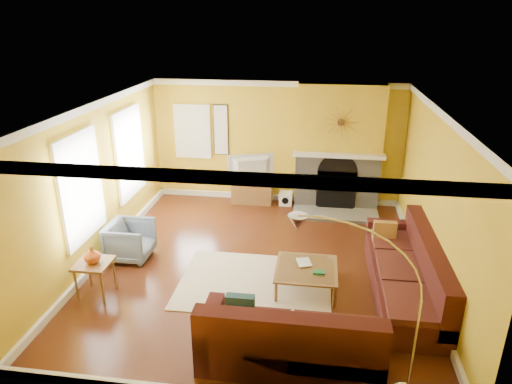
# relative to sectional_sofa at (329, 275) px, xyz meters

# --- Properties ---
(floor) EXTENTS (5.50, 6.00, 0.02)m
(floor) POSITION_rel_sectional_sofa_xyz_m (-1.17, 0.91, -0.46)
(floor) COLOR #602B14
(floor) RESTS_ON ground
(ceiling) EXTENTS (5.50, 6.00, 0.02)m
(ceiling) POSITION_rel_sectional_sofa_xyz_m (-1.17, 0.91, 2.26)
(ceiling) COLOR white
(ceiling) RESTS_ON ground
(wall_back) EXTENTS (5.50, 0.02, 2.70)m
(wall_back) POSITION_rel_sectional_sofa_xyz_m (-1.17, 3.92, 0.90)
(wall_back) COLOR gold
(wall_back) RESTS_ON ground
(wall_front) EXTENTS (5.50, 0.02, 2.70)m
(wall_front) POSITION_rel_sectional_sofa_xyz_m (-1.17, -2.10, 0.90)
(wall_front) COLOR gold
(wall_front) RESTS_ON ground
(wall_left) EXTENTS (0.02, 6.00, 2.70)m
(wall_left) POSITION_rel_sectional_sofa_xyz_m (-3.93, 0.91, 0.90)
(wall_left) COLOR gold
(wall_left) RESTS_ON ground
(wall_right) EXTENTS (0.02, 6.00, 2.70)m
(wall_right) POSITION_rel_sectional_sofa_xyz_m (1.59, 0.91, 0.90)
(wall_right) COLOR gold
(wall_right) RESTS_ON ground
(baseboard) EXTENTS (5.50, 6.00, 0.12)m
(baseboard) POSITION_rel_sectional_sofa_xyz_m (-1.17, 0.91, -0.39)
(baseboard) COLOR white
(baseboard) RESTS_ON floor
(crown_molding) EXTENTS (5.50, 6.00, 0.12)m
(crown_molding) POSITION_rel_sectional_sofa_xyz_m (-1.17, 0.91, 2.19)
(crown_molding) COLOR white
(crown_molding) RESTS_ON ceiling
(window_left_near) EXTENTS (0.06, 1.22, 1.72)m
(window_left_near) POSITION_rel_sectional_sofa_xyz_m (-3.89, 2.21, 1.05)
(window_left_near) COLOR white
(window_left_near) RESTS_ON wall_left
(window_left_far) EXTENTS (0.06, 1.22, 1.72)m
(window_left_far) POSITION_rel_sectional_sofa_xyz_m (-3.89, 0.31, 1.05)
(window_left_far) COLOR white
(window_left_far) RESTS_ON wall_left
(window_back) EXTENTS (0.82, 0.06, 1.22)m
(window_back) POSITION_rel_sectional_sofa_xyz_m (-3.07, 3.87, 1.10)
(window_back) COLOR white
(window_back) RESTS_ON wall_back
(wall_art) EXTENTS (0.34, 0.04, 1.14)m
(wall_art) POSITION_rel_sectional_sofa_xyz_m (-2.42, 3.88, 1.15)
(wall_art) COLOR white
(wall_art) RESTS_ON wall_back
(fireplace) EXTENTS (1.80, 0.40, 2.70)m
(fireplace) POSITION_rel_sectional_sofa_xyz_m (0.18, 3.71, 0.90)
(fireplace) COLOR gray
(fireplace) RESTS_ON floor
(mantel) EXTENTS (1.92, 0.22, 0.08)m
(mantel) POSITION_rel_sectional_sofa_xyz_m (0.18, 3.47, 0.80)
(mantel) COLOR white
(mantel) RESTS_ON fireplace
(hearth) EXTENTS (1.80, 0.70, 0.06)m
(hearth) POSITION_rel_sectional_sofa_xyz_m (0.18, 3.16, -0.42)
(hearth) COLOR gray
(hearth) RESTS_ON floor
(sunburst) EXTENTS (0.70, 0.04, 0.70)m
(sunburst) POSITION_rel_sectional_sofa_xyz_m (0.18, 3.48, 1.50)
(sunburst) COLOR olive
(sunburst) RESTS_ON fireplace
(rug) EXTENTS (2.40, 1.80, 0.02)m
(rug) POSITION_rel_sectional_sofa_xyz_m (-1.15, 0.33, -0.44)
(rug) COLOR beige
(rug) RESTS_ON floor
(sectional_sofa) EXTENTS (3.15, 3.59, 0.90)m
(sectional_sofa) POSITION_rel_sectional_sofa_xyz_m (0.00, 0.00, 0.00)
(sectional_sofa) COLOR #471916
(sectional_sofa) RESTS_ON floor
(coffee_table) EXTENTS (0.95, 0.95, 0.37)m
(coffee_table) POSITION_rel_sectional_sofa_xyz_m (-0.34, 0.30, -0.26)
(coffee_table) COLOR white
(coffee_table) RESTS_ON floor
(media_console) EXTENTS (0.90, 0.40, 0.49)m
(media_console) POSITION_rel_sectional_sofa_xyz_m (-1.69, 3.65, -0.20)
(media_console) COLOR olive
(media_console) RESTS_ON floor
(tv) EXTENTS (1.05, 0.50, 0.61)m
(tv) POSITION_rel_sectional_sofa_xyz_m (-1.69, 3.65, 0.35)
(tv) COLOR black
(tv) RESTS_ON media_console
(subwoofer) EXTENTS (0.28, 0.28, 0.28)m
(subwoofer) POSITION_rel_sectional_sofa_xyz_m (-0.92, 3.63, -0.31)
(subwoofer) COLOR white
(subwoofer) RESTS_ON floor
(armchair) EXTENTS (0.74, 0.72, 0.67)m
(armchair) POSITION_rel_sectional_sofa_xyz_m (-3.42, 0.84, -0.11)
(armchair) COLOR slate
(armchair) RESTS_ON floor
(side_table) EXTENTS (0.51, 0.51, 0.56)m
(side_table) POSITION_rel_sectional_sofa_xyz_m (-3.50, -0.32, -0.17)
(side_table) COLOR olive
(side_table) RESTS_ON floor
(vase) EXTENTS (0.25, 0.25, 0.26)m
(vase) POSITION_rel_sectional_sofa_xyz_m (-3.50, -0.32, 0.24)
(vase) COLOR #D8591E
(vase) RESTS_ON side_table
(book) EXTENTS (0.27, 0.32, 0.03)m
(book) POSITION_rel_sectional_sofa_xyz_m (-0.49, 0.39, -0.06)
(book) COLOR white
(book) RESTS_ON coffee_table
(arc_lamp) EXTENTS (1.38, 0.36, 2.17)m
(arc_lamp) POSITION_rel_sectional_sofa_xyz_m (0.27, -1.76, 0.63)
(arc_lamp) COLOR silver
(arc_lamp) RESTS_ON floor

